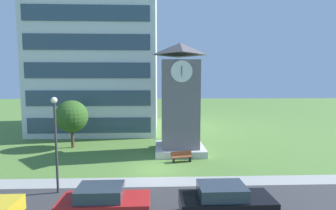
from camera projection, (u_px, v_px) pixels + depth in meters
ground_plane at (157, 169)px, 18.76m from camera, size 160.00×160.00×0.00m
kerb_strip at (156, 182)px, 16.40m from camera, size 120.00×1.60×0.01m
office_building at (103, 51)px, 35.45m from camera, size 15.57×15.58×22.40m
clock_tower at (180, 104)px, 23.02m from camera, size 4.58×4.58×10.28m
park_bench at (182, 156)px, 20.47m from camera, size 1.86×0.84×0.88m
street_lamp at (56, 134)px, 14.46m from camera, size 0.36×0.36×5.80m
tree_by_building at (72, 116)px, 24.67m from camera, size 3.22×3.22×4.84m
parked_car_red at (104, 203)px, 11.81m from camera, size 4.34×1.97×1.69m
parked_car_black at (225, 201)px, 11.98m from camera, size 4.55×2.05×1.69m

